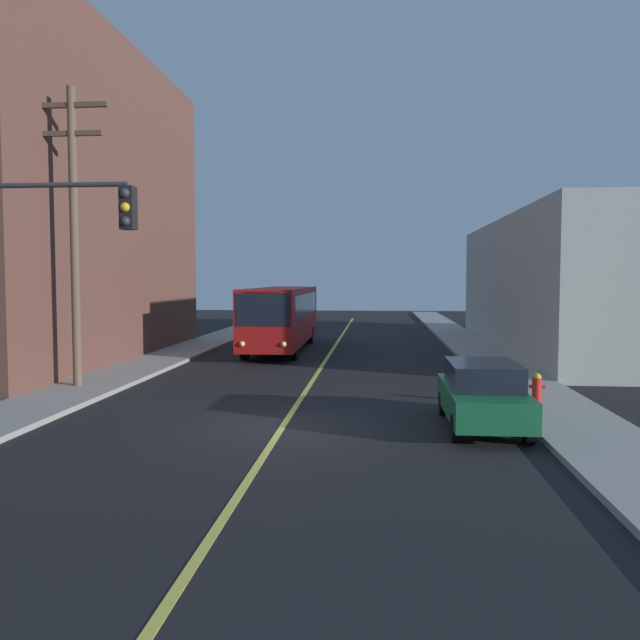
{
  "coord_description": "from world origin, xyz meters",
  "views": [
    {
      "loc": [
        2.34,
        -15.85,
        3.66
      ],
      "look_at": [
        0.0,
        10.54,
        2.0
      ],
      "focal_mm": 36.91,
      "sensor_mm": 36.0,
      "label": 1
    }
  ],
  "objects_px": {
    "utility_pole_near": "(74,222)",
    "fire_hydrant": "(537,387)",
    "parked_car_green": "(483,394)",
    "traffic_signal_left_corner": "(48,251)",
    "city_bus": "(282,315)"
  },
  "relations": [
    {
      "from": "utility_pole_near",
      "to": "fire_hydrant",
      "type": "bearing_deg",
      "value": -6.93
    },
    {
      "from": "parked_car_green",
      "to": "traffic_signal_left_corner",
      "type": "height_order",
      "value": "traffic_signal_left_corner"
    },
    {
      "from": "utility_pole_near",
      "to": "fire_hydrant",
      "type": "height_order",
      "value": "utility_pole_near"
    },
    {
      "from": "city_bus",
      "to": "utility_pole_near",
      "type": "xyz_separation_m",
      "value": [
        -4.96,
        -12.65,
        3.68
      ]
    },
    {
      "from": "utility_pole_near",
      "to": "traffic_signal_left_corner",
      "type": "relative_size",
      "value": 1.62
    },
    {
      "from": "fire_hydrant",
      "to": "utility_pole_near",
      "type": "bearing_deg",
      "value": 173.07
    },
    {
      "from": "traffic_signal_left_corner",
      "to": "utility_pole_near",
      "type": "bearing_deg",
      "value": 110.04
    },
    {
      "from": "city_bus",
      "to": "fire_hydrant",
      "type": "xyz_separation_m",
      "value": [
        9.44,
        -14.4,
        -1.23
      ]
    },
    {
      "from": "city_bus",
      "to": "utility_pole_near",
      "type": "relative_size",
      "value": 1.26
    },
    {
      "from": "city_bus",
      "to": "parked_car_green",
      "type": "relative_size",
      "value": 2.76
    },
    {
      "from": "utility_pole_near",
      "to": "traffic_signal_left_corner",
      "type": "xyz_separation_m",
      "value": [
        2.13,
        -5.85,
        -1.19
      ]
    },
    {
      "from": "city_bus",
      "to": "utility_pole_near",
      "type": "bearing_deg",
      "value": -111.4
    },
    {
      "from": "parked_car_green",
      "to": "fire_hydrant",
      "type": "distance_m",
      "value": 3.38
    },
    {
      "from": "utility_pole_near",
      "to": "fire_hydrant",
      "type": "relative_size",
      "value": 11.55
    },
    {
      "from": "city_bus",
      "to": "traffic_signal_left_corner",
      "type": "relative_size",
      "value": 2.03
    }
  ]
}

